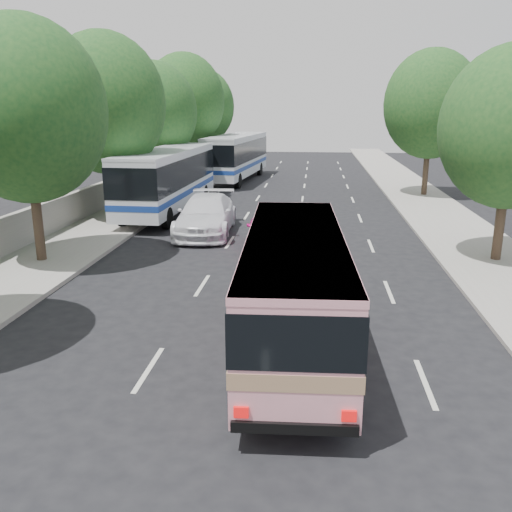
# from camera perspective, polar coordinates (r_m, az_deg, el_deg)

# --- Properties ---
(ground) EXTENTS (120.00, 120.00, 0.00)m
(ground) POSITION_cam_1_polar(r_m,az_deg,el_deg) (14.12, -1.34, -8.51)
(ground) COLOR black
(ground) RESTS_ON ground
(sidewalk_left) EXTENTS (4.00, 90.00, 0.15)m
(sidewalk_left) POSITION_cam_1_polar(r_m,az_deg,el_deg) (34.81, -11.07, 5.78)
(sidewalk_left) COLOR #9E998E
(sidewalk_left) RESTS_ON ground
(sidewalk_right) EXTENTS (4.00, 90.00, 0.12)m
(sidewalk_right) POSITION_cam_1_polar(r_m,az_deg,el_deg) (33.97, 17.64, 5.08)
(sidewalk_right) COLOR #9E998E
(sidewalk_right) RESTS_ON ground
(low_wall) EXTENTS (0.30, 90.00, 1.50)m
(low_wall) POSITION_cam_1_polar(r_m,az_deg,el_deg) (35.26, -13.96, 7.09)
(low_wall) COLOR #9E998E
(low_wall) RESTS_ON sidewalk_left
(tree_left_b) EXTENTS (5.70, 5.70, 8.88)m
(tree_left_b) POSITION_cam_1_polar(r_m,az_deg,el_deg) (21.30, -23.03, 14.48)
(tree_left_b) COLOR #38281E
(tree_left_b) RESTS_ON ground
(tree_left_c) EXTENTS (6.00, 6.00, 9.35)m
(tree_left_c) POSITION_cam_1_polar(r_m,az_deg,el_deg) (28.67, -15.59, 15.67)
(tree_left_c) COLOR #38281E
(tree_left_c) RESTS_ON ground
(tree_left_d) EXTENTS (5.52, 5.52, 8.60)m
(tree_left_d) POSITION_cam_1_polar(r_m,az_deg,el_deg) (36.21, -10.65, 15.01)
(tree_left_d) COLOR #38281E
(tree_left_d) RESTS_ON ground
(tree_left_e) EXTENTS (6.30, 6.30, 9.82)m
(tree_left_e) POSITION_cam_1_polar(r_m,az_deg,el_deg) (43.93, -7.51, 16.20)
(tree_left_e) COLOR #38281E
(tree_left_e) RESTS_ON ground
(tree_left_f) EXTENTS (5.88, 5.88, 9.16)m
(tree_left_f) POSITION_cam_1_polar(r_m,az_deg,el_deg) (51.78, -5.60, 15.64)
(tree_left_f) COLOR #38281E
(tree_left_f) RESTS_ON ground
(tree_right_far) EXTENTS (6.00, 6.00, 9.35)m
(tree_right_far) POSITION_cam_1_polar(r_m,az_deg,el_deg) (37.48, 18.12, 15.29)
(tree_right_far) COLOR #38281E
(tree_right_far) RESTS_ON ground
(pink_bus) EXTENTS (2.65, 8.99, 2.84)m
(pink_bus) POSITION_cam_1_polar(r_m,az_deg,el_deg) (13.01, 4.07, -2.35)
(pink_bus) COLOR pink
(pink_bus) RESTS_ON ground
(pink_taxi) EXTENTS (2.25, 5.02, 1.68)m
(pink_taxi) POSITION_cam_1_polar(r_m,az_deg,el_deg) (22.67, 1.61, 2.95)
(pink_taxi) COLOR #FC159F
(pink_taxi) RESTS_ON ground
(white_pickup) EXTENTS (2.74, 6.13, 1.75)m
(white_pickup) POSITION_cam_1_polar(r_m,az_deg,el_deg) (25.41, -5.28, 4.33)
(white_pickup) COLOR white
(white_pickup) RESTS_ON ground
(tour_coach_front) EXTENTS (2.88, 11.79, 3.51)m
(tour_coach_front) POSITION_cam_1_polar(r_m,az_deg,el_deg) (30.55, -9.21, 8.42)
(tour_coach_front) COLOR silver
(tour_coach_front) RESTS_ON ground
(tour_coach_rear) EXTENTS (3.74, 12.22, 3.60)m
(tour_coach_rear) POSITION_cam_1_polar(r_m,az_deg,el_deg) (43.91, -2.06, 10.75)
(tour_coach_rear) COLOR silver
(tour_coach_rear) RESTS_ON ground
(taxi_roof_sign) EXTENTS (0.56, 0.21, 0.18)m
(taxi_roof_sign) POSITION_cam_1_polar(r_m,az_deg,el_deg) (22.49, 1.63, 5.26)
(taxi_roof_sign) COLOR silver
(taxi_roof_sign) RESTS_ON pink_taxi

